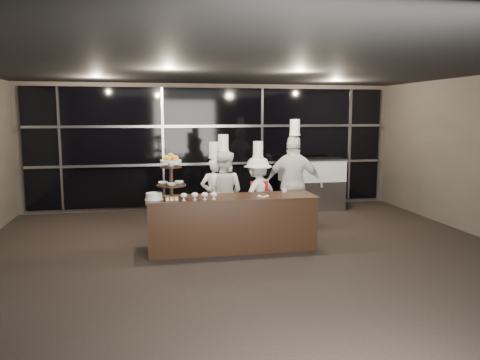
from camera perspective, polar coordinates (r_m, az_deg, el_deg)
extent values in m
plane|color=black|center=(6.82, 2.80, -11.56)|extent=(10.00, 10.00, 0.00)
plane|color=black|center=(6.46, 2.99, 14.37)|extent=(10.00, 10.00, 0.00)
plane|color=#473F38|center=(11.36, -3.30, 4.07)|extent=(9.00, 0.00, 9.00)
cube|color=black|center=(11.31, -3.26, 4.05)|extent=(8.60, 0.04, 2.80)
cube|color=#A5A5AA|center=(11.29, -3.21, 2.01)|extent=(8.60, 0.06, 0.06)
cube|color=#A5A5AA|center=(11.23, -3.25, 6.58)|extent=(8.60, 0.06, 0.06)
cube|color=#A5A5AA|center=(11.33, -21.08, 3.53)|extent=(0.05, 0.05, 2.80)
cube|color=#A5A5AA|center=(11.17, -9.36, 3.91)|extent=(0.05, 0.05, 2.80)
cube|color=#A5A5AA|center=(11.51, 2.70, 4.12)|extent=(0.05, 0.05, 2.80)
cube|color=#A5A5AA|center=(12.27, 13.21, 4.16)|extent=(0.05, 0.05, 2.80)
cube|color=black|center=(7.92, -1.00, -5.36)|extent=(2.80, 0.70, 0.90)
cube|color=black|center=(7.83, -1.01, -2.12)|extent=(2.84, 0.74, 0.03)
cylinder|color=black|center=(7.71, -8.34, -2.13)|extent=(0.24, 0.24, 0.03)
cylinder|color=black|center=(7.66, -8.39, 0.33)|extent=(0.06, 0.06, 0.70)
cylinder|color=black|center=(7.68, -8.37, -0.63)|extent=(0.48, 0.48, 0.02)
cylinder|color=black|center=(7.64, -8.42, 1.60)|extent=(0.34, 0.34, 0.02)
cylinder|color=white|center=(7.63, -8.43, 1.91)|extent=(0.10, 0.10, 0.06)
cylinder|color=white|center=(7.63, -8.43, 2.29)|extent=(0.34, 0.34, 0.04)
sphere|color=orange|center=(7.63, -7.84, 2.65)|extent=(0.09, 0.09, 0.09)
sphere|color=#6EBF31|center=(7.70, -8.17, 2.69)|extent=(0.09, 0.09, 0.09)
sphere|color=#ED5613|center=(7.69, -8.76, 2.68)|extent=(0.09, 0.09, 0.09)
sphere|color=gold|center=(7.62, -9.04, 2.62)|extent=(0.09, 0.09, 0.09)
sphere|color=#73B22D|center=(7.55, -8.72, 2.58)|extent=(0.09, 0.09, 0.09)
sphere|color=#FF5015|center=(7.56, -8.11, 2.60)|extent=(0.09, 0.09, 0.09)
sphere|color=orange|center=(7.62, -8.45, 2.94)|extent=(0.09, 0.09, 0.09)
imported|color=white|center=(7.73, -9.36, -0.35)|extent=(0.16, 0.16, 0.04)
imported|color=white|center=(7.74, -7.44, -0.28)|extent=(0.15, 0.15, 0.05)
imported|color=white|center=(7.56, -8.33, -0.52)|extent=(0.16, 0.16, 0.04)
cylinder|color=silver|center=(7.51, -6.88, -2.45)|extent=(0.07, 0.07, 0.01)
cylinder|color=silver|center=(7.50, -6.88, -2.22)|extent=(0.02, 0.02, 0.05)
ellipsoid|color=silver|center=(7.49, -6.89, -1.86)|extent=(0.11, 0.11, 0.08)
ellipsoid|color=green|center=(7.49, -6.89, -1.82)|extent=(0.08, 0.08, 0.05)
cylinder|color=silver|center=(7.52, -5.53, -2.41)|extent=(0.07, 0.07, 0.01)
cylinder|color=silver|center=(7.52, -5.53, -2.18)|extent=(0.02, 0.02, 0.05)
ellipsoid|color=silver|center=(7.51, -5.54, -1.82)|extent=(0.11, 0.11, 0.08)
ellipsoid|color=red|center=(7.51, -5.54, -1.78)|extent=(0.08, 0.08, 0.05)
cylinder|color=silver|center=(7.54, -4.32, -2.37)|extent=(0.07, 0.07, 0.01)
cylinder|color=silver|center=(7.54, -4.32, -2.14)|extent=(0.02, 0.02, 0.05)
ellipsoid|color=silver|center=(7.53, -4.32, -1.78)|extent=(0.11, 0.11, 0.08)
ellipsoid|color=beige|center=(7.53, -4.32, -1.74)|extent=(0.08, 0.08, 0.05)
cylinder|color=silver|center=(7.56, -3.21, -2.34)|extent=(0.07, 0.07, 0.01)
cylinder|color=silver|center=(7.55, -3.21, -2.10)|extent=(0.02, 0.02, 0.05)
ellipsoid|color=silver|center=(7.55, -3.22, -1.75)|extent=(0.11, 0.11, 0.08)
ellipsoid|color=#4C2514|center=(7.54, -3.22, -1.71)|extent=(0.08, 0.08, 0.05)
cylinder|color=white|center=(7.66, -10.42, -2.33)|extent=(0.30, 0.30, 0.01)
cylinder|color=white|center=(7.65, -10.43, -1.93)|extent=(0.26, 0.26, 0.10)
cube|color=#FED67C|center=(7.51, -8.83, -2.32)|extent=(0.06, 0.06, 0.05)
cube|color=#FED67C|center=(7.51, -8.30, -2.31)|extent=(0.06, 0.06, 0.05)
cube|color=#FED67C|center=(7.52, -7.76, -2.29)|extent=(0.06, 0.06, 0.05)
cube|color=#FED67C|center=(7.58, -8.85, -2.23)|extent=(0.06, 0.06, 0.05)
cube|color=#FED67C|center=(7.58, -8.33, -2.21)|extent=(0.06, 0.06, 0.05)
cube|color=#FED67C|center=(7.59, -7.80, -2.20)|extent=(0.06, 0.06, 0.05)
cylinder|color=white|center=(7.84, 2.83, -1.96)|extent=(0.20, 0.20, 0.01)
cylinder|color=#4C2814|center=(7.83, 2.83, -1.77)|extent=(0.08, 0.08, 0.04)
cylinder|color=white|center=(8.29, 5.44, -1.23)|extent=(0.08, 0.08, 0.07)
cube|color=#A5A5AA|center=(11.38, 8.70, -1.84)|extent=(1.49, 0.64, 0.70)
cube|color=silver|center=(11.29, 8.77, 1.16)|extent=(1.49, 0.64, 0.50)
cube|color=#FFC67F|center=(11.29, 8.77, 1.16)|extent=(1.39, 0.53, 0.40)
cube|color=#A5A5AA|center=(11.26, 8.80, 2.52)|extent=(1.51, 0.66, 0.04)
imported|color=silver|center=(8.96, -3.13, -1.94)|extent=(0.55, 0.38, 1.47)
cylinder|color=white|center=(8.85, -3.17, 3.71)|extent=(0.19, 0.19, 0.30)
cylinder|color=white|center=(8.87, -3.17, 2.77)|extent=(0.21, 0.21, 0.03)
imported|color=white|center=(8.87, -2.03, -1.57)|extent=(0.98, 0.92, 1.61)
cylinder|color=white|center=(8.76, -2.06, 4.61)|extent=(0.19, 0.19, 0.30)
cylinder|color=white|center=(8.77, -2.06, 3.66)|extent=(0.21, 0.21, 0.03)
imported|color=white|center=(9.14, 2.18, -1.74)|extent=(1.09, 0.97, 1.47)
cylinder|color=white|center=(9.03, 2.21, 3.80)|extent=(0.19, 0.19, 0.30)
cylinder|color=white|center=(9.04, 2.20, 2.89)|extent=(0.21, 0.21, 0.03)
cube|color=#B40D18|center=(9.02, 2.36, -1.87)|extent=(0.34, 0.03, 0.55)
imported|color=silver|center=(9.08, 6.59, -0.50)|extent=(1.20, 0.89, 1.89)
cylinder|color=white|center=(8.98, 6.70, 6.42)|extent=(0.19, 0.19, 0.30)
cylinder|color=white|center=(8.99, 6.69, 5.50)|extent=(0.21, 0.21, 0.03)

